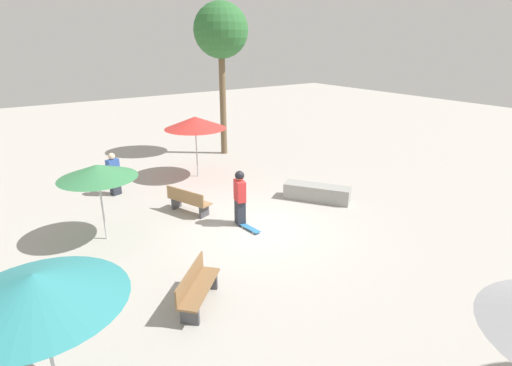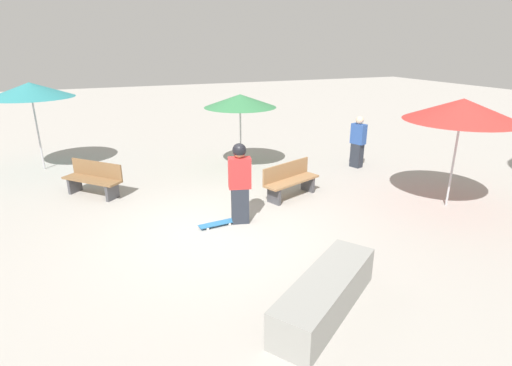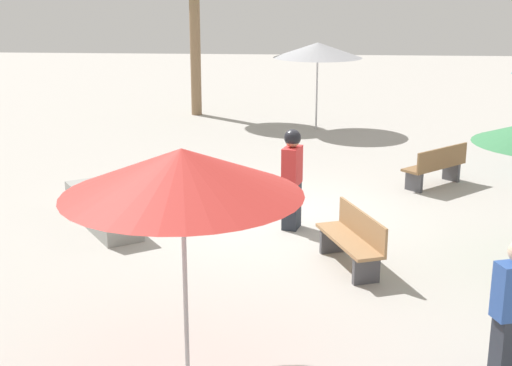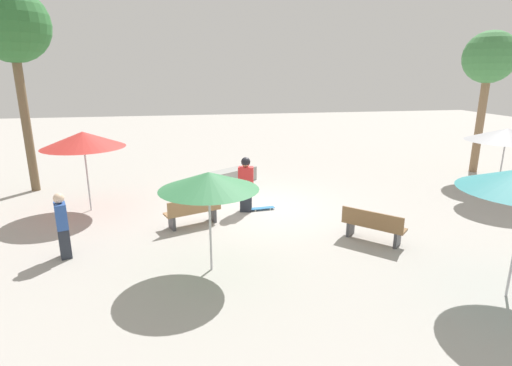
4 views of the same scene
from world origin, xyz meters
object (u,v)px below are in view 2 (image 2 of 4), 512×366
at_px(skateboard, 217,224).
at_px(bench_far, 290,180).
at_px(skater_main, 240,181).
at_px(bystander_watching, 358,142).
at_px(bench_near, 94,179).
at_px(shade_umbrella_teal, 30,90).
at_px(concrete_ledge, 326,294).
at_px(shade_umbrella_red, 462,110).
at_px(shade_umbrella_green, 240,101).

xyz_separation_m(skateboard, bench_far, (-0.96, 2.20, 0.37)).
distance_m(skater_main, bystander_watching, 5.32).
bearing_deg(bench_near, shade_umbrella_teal, -18.34).
height_order(concrete_ledge, bench_far, bench_far).
xyz_separation_m(skateboard, concrete_ledge, (3.28, 0.60, 0.22)).
xyz_separation_m(concrete_ledge, shade_umbrella_red, (-2.29, 4.76, 1.99)).
distance_m(skater_main, bench_far, 1.99).
relative_size(skater_main, concrete_ledge, 0.77).
distance_m(skater_main, shade_umbrella_red, 5.12).
relative_size(bench_far, shade_umbrella_green, 0.74).
height_order(bench_far, shade_umbrella_green, shade_umbrella_green).
relative_size(shade_umbrella_red, bystander_watching, 1.58).
relative_size(skater_main, bystander_watching, 1.10).
distance_m(shade_umbrella_teal, bystander_watching, 9.72).
xyz_separation_m(skater_main, bench_far, (-0.95, 1.68, -0.51)).
bearing_deg(shade_umbrella_red, skater_main, -101.73).
relative_size(skater_main, shade_umbrella_teal, 0.67).
bearing_deg(concrete_ledge, skater_main, -178.59).
relative_size(concrete_ledge, bystander_watching, 1.43).
height_order(skateboard, shade_umbrella_teal, shade_umbrella_teal).
bearing_deg(skateboard, bench_near, -56.92).
distance_m(skater_main, shade_umbrella_green, 4.10).
height_order(skateboard, shade_umbrella_green, shade_umbrella_green).
relative_size(skateboard, bystander_watching, 0.51).
distance_m(concrete_ledge, shade_umbrella_red, 5.65).
bearing_deg(bench_far, shade_umbrella_red, 127.72).
bearing_deg(shade_umbrella_teal, skater_main, 35.72).
bearing_deg(bystander_watching, shade_umbrella_green, -129.35).
relative_size(skateboard, shade_umbrella_teal, 0.31).
height_order(skater_main, shade_umbrella_teal, shade_umbrella_teal).
bearing_deg(skateboard, shade_umbrella_teal, -63.01).
distance_m(skater_main, shade_umbrella_teal, 7.37).
xyz_separation_m(shade_umbrella_teal, shade_umbrella_green, (2.17, 5.61, -0.33)).
height_order(concrete_ledge, shade_umbrella_teal, shade_umbrella_teal).
xyz_separation_m(bench_far, bystander_watching, (-1.48, 3.06, 0.37)).
bearing_deg(shade_umbrella_teal, bench_far, 50.14).
distance_m(skater_main, bench_near, 4.11).
height_order(bench_near, bench_far, same).
bearing_deg(bench_near, bystander_watching, -137.29).
bearing_deg(skateboard, skater_main, 176.23).
height_order(skater_main, bench_far, skater_main).
xyz_separation_m(bench_far, shade_umbrella_teal, (-4.92, -5.90, 1.95)).
height_order(skater_main, bystander_watching, skater_main).
distance_m(shade_umbrella_red, bystander_watching, 3.74).
bearing_deg(shade_umbrella_red, bench_near, -117.09).
bearing_deg(concrete_ledge, shade_umbrella_green, 169.40).
relative_size(bench_near, shade_umbrella_red, 0.58).
bearing_deg(skateboard, bystander_watching, -160.31).
height_order(skater_main, bench_near, skater_main).
bearing_deg(bench_far, skater_main, 8.81).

